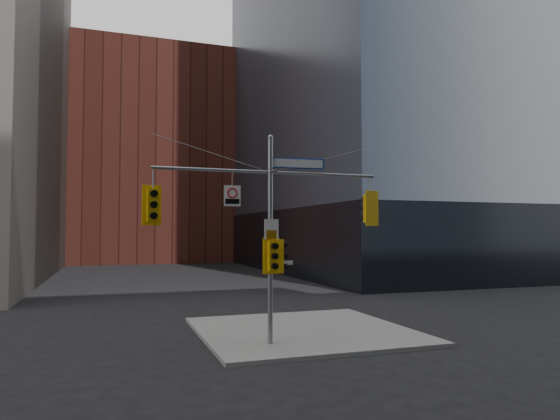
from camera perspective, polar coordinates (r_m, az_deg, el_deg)
ground at (r=15.73m, az=1.20°, el=-17.03°), size 160.00×160.00×0.00m
sidewalk_corner at (r=20.05m, az=2.68°, el=-13.63°), size 8.00×8.00×0.15m
podium_ne at (r=56.99m, az=16.80°, el=-3.35°), size 36.40×36.40×6.00m
brick_midrise at (r=73.18m, az=-14.68°, el=5.48°), size 26.00×20.00×28.00m
signal_assembly at (r=17.11m, az=-1.11°, el=-0.93°), size 8.00×0.80×7.30m
traffic_light_west_arm at (r=16.38m, az=-14.36°, el=0.56°), size 0.62×0.52×1.30m
traffic_light_east_arm at (r=18.65m, az=10.11°, el=0.16°), size 0.60×0.56×1.29m
traffic_light_pole_side at (r=17.24m, az=-0.08°, el=-5.28°), size 0.47×0.40×1.16m
traffic_light_pole_front at (r=16.87m, az=-0.83°, el=-5.27°), size 0.59×0.48×1.23m
street_sign_blade at (r=17.62m, az=2.07°, el=5.34°), size 1.92×0.20×0.37m
regulatory_sign_arm at (r=16.77m, az=-5.47°, el=1.70°), size 0.56×0.11×0.70m
regulatory_sign_pole at (r=17.00m, az=-0.99°, el=-2.26°), size 0.52×0.08×0.68m
street_blade_ew at (r=17.29m, az=0.31°, el=-6.05°), size 0.73×0.06×0.15m
street_blade_ns at (r=17.58m, az=-1.57°, el=-6.21°), size 0.07×0.67×0.13m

